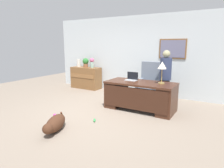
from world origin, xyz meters
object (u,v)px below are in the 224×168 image
(laptop, at_px, (132,78))
(dog_lying, at_px, (55,124))
(desk_lamp, at_px, (162,67))
(armchair, at_px, (149,84))
(vase_with_flowers, at_px, (92,62))
(dog_toy_ball, at_px, (55,115))
(person_standing, at_px, (165,78))
(dog_toy_bone, at_px, (94,120))
(credenza, at_px, (86,78))
(potted_plant, at_px, (86,62))
(desk, at_px, (140,95))
(vase_empty, at_px, (79,63))

(laptop, bearing_deg, dog_lying, -105.56)
(desk_lamp, bearing_deg, armchair, 127.74)
(armchair, distance_m, vase_with_flowers, 2.60)
(armchair, distance_m, dog_toy_ball, 2.91)
(person_standing, height_order, dog_toy_bone, person_standing)
(laptop, bearing_deg, armchair, 72.19)
(credenza, xyz_separation_m, person_standing, (3.34, -0.66, 0.39))
(armchair, distance_m, dog_toy_bone, 2.30)
(credenza, height_order, potted_plant, potted_plant)
(dog_lying, bearing_deg, dog_toy_ball, 137.31)
(desk, relative_size, dog_toy_bone, 10.40)
(credenza, xyz_separation_m, vase_with_flowers, (0.31, 0.00, 0.64))
(vase_with_flowers, distance_m, vase_empty, 0.67)
(desk, xyz_separation_m, vase_with_flowers, (-2.57, 1.37, 0.65))
(person_standing, bearing_deg, credenza, 168.85)
(laptop, relative_size, potted_plant, 0.89)
(laptop, bearing_deg, credenza, 154.61)
(person_standing, distance_m, dog_toy_bone, 2.39)
(credenza, height_order, person_standing, person_standing)
(desk, distance_m, vase_empty, 3.56)
(vase_with_flowers, height_order, vase_empty, vase_with_flowers)
(potted_plant, bearing_deg, laptop, -25.42)
(vase_with_flowers, bearing_deg, desk_lamp, -22.16)
(desk, bearing_deg, armchair, 95.00)
(person_standing, xyz_separation_m, desk_lamp, (0.07, -0.60, 0.38))
(person_standing, relative_size, vase_with_flowers, 4.17)
(desk, relative_size, dog_toy_ball, 23.58)
(desk, bearing_deg, credenza, 154.57)
(person_standing, height_order, dog_lying, person_standing)
(desk_lamp, bearing_deg, laptop, 176.95)
(desk, relative_size, credenza, 1.51)
(armchair, bearing_deg, dog_toy_ball, -121.06)
(armchair, height_order, vase_with_flowers, vase_with_flowers)
(person_standing, xyz_separation_m, dog_toy_ball, (-2.02, -2.27, -0.77))
(armchair, height_order, laptop, armchair)
(credenza, relative_size, potted_plant, 3.34)
(person_standing, distance_m, vase_with_flowers, 3.11)
(dog_lying, distance_m, potted_plant, 4.09)
(desk, distance_m, vase_with_flowers, 2.99)
(person_standing, bearing_deg, armchair, 161.07)
(person_standing, xyz_separation_m, dog_toy_bone, (-1.02, -2.01, -0.78))
(armchair, bearing_deg, dog_toy_bone, -102.38)
(credenza, relative_size, dog_lying, 1.41)
(dog_toy_bone, bearing_deg, person_standing, 63.12)
(armchair, distance_m, person_standing, 0.63)
(dog_lying, bearing_deg, laptop, 74.44)
(vase_with_flowers, bearing_deg, desk, -28.07)
(dog_toy_bone, bearing_deg, credenza, 131.05)
(dog_lying, relative_size, dog_toy_ball, 11.07)
(desk_lamp, height_order, potted_plant, desk_lamp)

